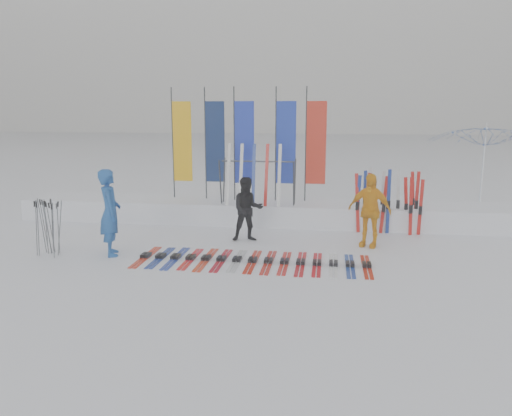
% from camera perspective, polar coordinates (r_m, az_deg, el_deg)
% --- Properties ---
extents(ground, '(120.00, 120.00, 0.00)m').
position_cam_1_polar(ground, '(9.91, -2.51, -7.43)').
color(ground, white).
rests_on(ground, ground).
extents(snow_bank, '(14.00, 1.60, 0.60)m').
position_cam_1_polar(snow_bank, '(14.23, 0.95, -0.44)').
color(snow_bank, white).
rests_on(snow_bank, ground).
extents(person_blue, '(0.72, 0.83, 1.91)m').
position_cam_1_polar(person_blue, '(11.34, -16.34, -0.50)').
color(person_blue, '#1B509F').
rests_on(person_blue, ground).
extents(person_black, '(0.90, 0.78, 1.57)m').
position_cam_1_polar(person_black, '(12.10, -0.97, -0.15)').
color(person_black, black).
rests_on(person_black, ground).
extents(person_yellow, '(1.10, 0.76, 1.73)m').
position_cam_1_polar(person_yellow, '(11.89, 12.83, -0.25)').
color(person_yellow, '#F9A610').
rests_on(person_yellow, ground).
extents(tent_canopy, '(3.18, 3.24, 2.83)m').
position_cam_1_polar(tent_canopy, '(15.26, 24.54, 3.58)').
color(tent_canopy, white).
rests_on(tent_canopy, ground).
extents(ski_row, '(4.89, 1.70, 0.07)m').
position_cam_1_polar(ski_row, '(10.58, -0.35, -6.00)').
color(ski_row, red).
rests_on(ski_row, ground).
extents(pole_cluster, '(0.74, 0.66, 1.25)m').
position_cam_1_polar(pole_cluster, '(11.95, -22.69, -2.04)').
color(pole_cluster, '#595B60').
rests_on(pole_cluster, ground).
extents(feather_flags, '(4.46, 0.20, 3.20)m').
position_cam_1_polar(feather_flags, '(14.30, -1.04, 7.48)').
color(feather_flags, '#383A3F').
rests_on(feather_flags, ground).
extents(ski_rack, '(2.04, 0.80, 1.23)m').
position_cam_1_polar(ski_rack, '(13.67, 0.22, 3.69)').
color(ski_rack, '#383A3F').
rests_on(ski_rack, ground).
extents(upright_skis, '(1.66, 1.05, 1.69)m').
position_cam_1_polar(upright_skis, '(13.61, 14.71, 0.71)').
color(upright_skis, silver).
rests_on(upright_skis, ground).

